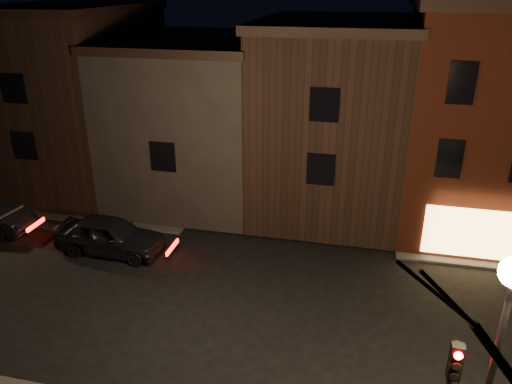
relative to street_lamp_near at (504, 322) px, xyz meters
The scene contains 8 objects.
ground 10.06m from the street_lamp_near, 135.94° to the left, with size 120.00×120.00×0.00m, color black.
sidewalk_far_left 37.26m from the street_lamp_near, 135.22° to the left, with size 30.00×30.00×0.12m, color #2D2B28.
corner_building 15.58m from the street_lamp_near, 83.37° to the left, with size 6.50×8.50×10.50m.
row_building_a 17.16m from the street_lamp_near, 105.90° to the left, with size 7.30×10.30×9.40m.
row_building_b 20.39m from the street_lamp_near, 125.91° to the left, with size 7.80×10.30×8.40m.
row_building_c 25.32m from the street_lamp_near, 139.33° to the left, with size 7.30×10.30×9.90m.
street_lamp_near is the anchor object (origin of this frame).
parked_car_a 16.73m from the street_lamp_near, 146.97° to the left, with size 1.96×4.88×1.66m, color black.
Camera 1 is at (3.37, -14.65, 11.22)m, focal length 35.00 mm.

